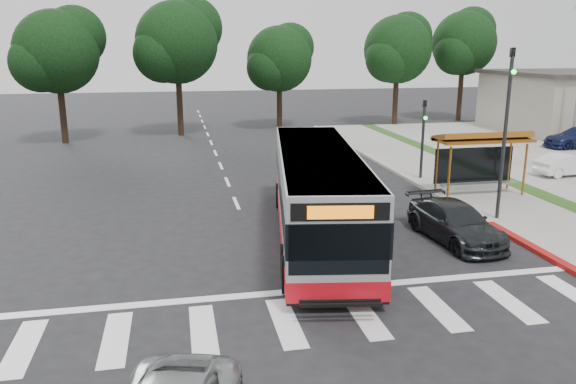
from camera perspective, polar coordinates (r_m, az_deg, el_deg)
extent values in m
plane|color=black|center=(18.56, -3.24, -6.05)|extent=(140.00, 140.00, 0.00)
cube|color=gray|center=(29.28, 16.19, 1.21)|extent=(4.00, 40.00, 0.12)
cube|color=#9E9991|center=(28.41, 12.60, 1.07)|extent=(0.30, 40.00, 0.15)
cube|color=maroon|center=(20.08, 24.15, -5.52)|extent=(0.32, 6.00, 0.15)
cube|color=silver|center=(14.05, -0.22, -13.09)|extent=(18.00, 2.60, 0.01)
cylinder|color=brown|center=(24.99, 16.06, 1.84)|extent=(0.10, 0.10, 2.30)
cylinder|color=brown|center=(26.83, 22.91, 2.09)|extent=(0.10, 0.10, 2.30)
cylinder|color=brown|center=(26.04, 14.86, 2.41)|extent=(0.10, 0.10, 2.30)
cylinder|color=brown|center=(27.81, 21.55, 2.63)|extent=(0.10, 0.10, 2.30)
cube|color=brown|center=(26.14, 19.18, 5.04)|extent=(4.20, 1.60, 0.12)
cube|color=brown|center=(26.16, 19.15, 5.38)|extent=(4.20, 1.32, 0.51)
cube|color=black|center=(26.87, 18.32, 2.63)|extent=(3.80, 0.06, 1.60)
cube|color=gray|center=(26.52, 18.83, 0.78)|extent=(3.60, 0.40, 0.08)
cylinder|color=black|center=(22.47, 21.14, 5.19)|extent=(0.14, 0.14, 6.50)
imported|color=black|center=(22.24, 21.80, 12.19)|extent=(0.16, 0.20, 1.00)
sphere|color=#19E533|center=(22.10, 21.97, 11.25)|extent=(0.18, 0.18, 0.18)
cylinder|color=black|center=(28.73, 13.51, 5.09)|extent=(0.14, 0.14, 4.00)
imported|color=black|center=(28.54, 13.69, 8.06)|extent=(0.16, 0.20, 1.00)
sphere|color=#19E533|center=(28.41, 13.80, 7.31)|extent=(0.18, 0.18, 0.18)
cylinder|color=black|center=(49.00, 10.86, 9.34)|extent=(0.44, 0.44, 4.40)
sphere|color=black|center=(48.81, 11.08, 14.02)|extent=(5.60, 5.60, 5.60)
sphere|color=black|center=(50.03, 12.00, 15.13)|extent=(4.20, 4.20, 4.20)
sphere|color=black|center=(47.81, 10.25, 13.21)|extent=(3.92, 3.92, 3.92)
cylinder|color=black|center=(53.77, 17.08, 9.54)|extent=(0.44, 0.44, 4.84)
sphere|color=black|center=(53.61, 17.43, 14.22)|extent=(5.60, 5.60, 5.60)
sphere|color=black|center=(54.90, 18.16, 15.31)|extent=(4.20, 4.20, 4.20)
sphere|color=black|center=(52.54, 16.78, 13.43)|extent=(3.92, 3.92, 3.92)
cylinder|color=black|center=(43.41, -10.95, 8.86)|extent=(0.44, 0.44, 4.84)
sphere|color=black|center=(43.21, -11.23, 14.67)|extent=(6.00, 6.00, 6.00)
sphere|color=black|center=(44.16, -9.70, 16.16)|extent=(4.50, 4.50, 4.50)
sphere|color=black|center=(42.47, -12.63, 13.57)|extent=(4.20, 4.20, 4.20)
cylinder|color=black|center=(46.21, -0.88, 8.90)|extent=(0.44, 0.44, 3.96)
sphere|color=black|center=(45.99, -0.89, 13.37)|extent=(5.20, 5.20, 5.20)
sphere|color=black|center=(46.95, 0.21, 14.49)|extent=(3.90, 3.90, 3.90)
sphere|color=black|center=(45.21, -1.90, 12.54)|extent=(3.64, 3.64, 3.64)
cylinder|color=black|center=(42.13, -21.92, 7.62)|extent=(0.44, 0.44, 4.40)
sphere|color=black|center=(41.90, -22.45, 13.04)|extent=(5.60, 5.60, 5.60)
sphere|color=black|center=(42.55, -20.85, 14.54)|extent=(4.20, 4.20, 4.20)
sphere|color=black|center=(41.42, -23.89, 11.92)|extent=(3.92, 3.92, 3.92)
imported|color=white|center=(14.57, 6.04, -8.25)|extent=(0.78, 0.70, 1.79)
imported|color=black|center=(20.21, 16.63, -2.97)|extent=(2.20, 4.63, 1.31)
imported|color=silver|center=(32.18, 26.54, 2.51)|extent=(3.52, 1.50, 1.13)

